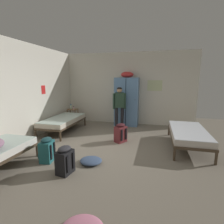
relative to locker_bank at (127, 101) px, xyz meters
The scene contains 13 objects.
ground_plane 2.77m from the locker_bank, 90.19° to the right, with size 9.20×9.20×0.00m, color gray.
room_backdrop 1.87m from the locker_bank, 138.07° to the right, with size 5.18×5.81×2.83m.
locker_bank is the anchor object (origin of this frame).
shelf_unit 2.33m from the locker_bank, behind, with size 0.38×0.30×0.57m.
bed_right 2.77m from the locker_bank, 43.24° to the right, with size 0.90×1.90×0.49m.
bed_left_rear 2.50m from the locker_bank, 145.13° to the right, with size 0.90×1.90×0.49m.
person_traveler 0.59m from the locker_bank, 107.36° to the right, with size 0.45×0.30×1.51m.
water_bottle 2.34m from the locker_bank, behind, with size 0.07×0.07×0.20m.
lotion_bottle 2.21m from the locker_bank, behind, with size 0.06×0.06×0.14m.
backpack_maroon 2.05m from the locker_bank, 85.75° to the right, with size 0.41×0.40×0.55m.
backpack_teal 3.77m from the locker_bank, 108.85° to the right, with size 0.37×0.35×0.55m.
backpack_black 3.96m from the locker_bank, 98.30° to the right, with size 0.37×0.35×0.55m.
clothes_pile_denim 3.48m from the locker_bank, 93.68° to the right, with size 0.48×0.44×0.11m.
Camera 1 is at (1.10, -4.06, 1.81)m, focal length 27.93 mm.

